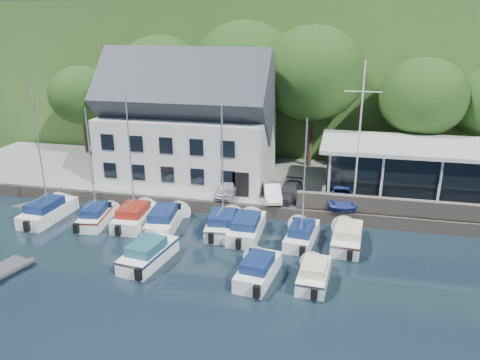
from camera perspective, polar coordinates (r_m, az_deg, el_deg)
The scene contains 31 objects.
ground at distance 25.94m, azimuth -2.71°, elevation -14.10°, with size 180.00×180.00×0.00m, color black.
quay at distance 41.21m, azimuth 3.62°, elevation -0.40°, with size 60.00×13.00×1.00m, color gray.
quay_face at distance 35.22m, azimuth 1.95°, elevation -3.83°, with size 60.00×0.30×1.00m, color #685E53.
hillside at distance 83.37m, azimuth 8.73°, elevation 14.54°, with size 160.00×75.00×16.00m, color #325A21.
field_patch at distance 90.98m, azimuth 14.73°, elevation 19.66°, with size 50.00×30.00×0.30m, color #5F6934.
harbor_building at distance 40.55m, azimuth -6.34°, elevation 6.33°, with size 14.40×8.20×8.70m, color silver, non-canonical shape.
club_pavilion at distance 38.91m, azimuth 19.55°, elevation 1.28°, with size 13.20×7.20×4.10m, color black, non-canonical shape.
seawall at distance 35.22m, azimuth 21.69°, elevation -3.31°, with size 18.00×0.50×1.20m, color #685E53.
gangway at distance 39.96m, azimuth -22.63°, elevation -3.30°, with size 1.20×6.00×1.40m, color #B7B8BC, non-canonical shape.
car_silver at distance 36.72m, azimuth -1.44°, elevation -0.96°, with size 1.48×3.68×1.25m, color silver.
car_white at distance 36.01m, azimuth 3.96°, elevation -1.49°, with size 1.23×3.53×1.16m, color white.
car_dgrey at distance 36.46m, azimuth 6.12°, elevation -1.33°, with size 1.58×3.88×1.13m, color #323237.
car_blue at distance 35.91m, azimuth 12.22°, elevation -1.78°, with size 1.58×4.00×1.37m, color navy.
flagpole at distance 34.25m, azimuth 14.33°, elevation 5.13°, with size 2.54×0.20×10.58m, color silver, non-canonical shape.
tree_0 at distance 50.55m, azimuth -18.55°, elevation 8.09°, with size 6.50×6.50×8.88m, color black, non-canonical shape.
tree_1 at distance 46.95m, azimuth -9.48°, elevation 9.85°, with size 8.65×8.65×11.82m, color black, non-canonical shape.
tree_2 at distance 44.19m, azimuth 0.63°, elevation 10.44°, with size 9.64×9.64×13.18m, color black, non-canonical shape.
tree_3 at distance 43.61m, azimuth 8.72°, elevation 9.86°, with size 9.37×9.37×12.80m, color black, non-canonical shape.
tree_4 at distance 43.63m, azimuth 21.12°, elevation 7.12°, with size 7.50×7.50×10.25m, color black, non-canonical shape.
boat_r1_0 at distance 36.50m, azimuth -23.15°, elevation 2.56°, with size 2.11×7.15×9.57m, color white, non-canonical shape.
boat_r1_1 at distance 34.55m, azimuth -17.70°, elevation 1.61°, with size 1.75×5.82×8.73m, color white, non-canonical shape.
boat_r1_2 at distance 33.55m, azimuth -13.19°, elevation 2.03°, with size 2.19×6.43×9.31m, color white, non-canonical shape.
boat_r1_3 at distance 33.90m, azimuth -9.15°, elevation -4.51°, with size 2.00×7.07×1.55m, color white, non-canonical shape.
boat_r1_4 at distance 31.36m, azimuth -2.17°, elevation 1.43°, with size 2.19×5.99×9.39m, color white, non-canonical shape.
boat_r1_5 at distance 32.35m, azimuth 0.83°, elevation -5.51°, with size 2.13×6.72×1.48m, color white, non-canonical shape.
boat_r1_6 at distance 30.37m, azimuth 7.83°, elevation -0.41°, with size 1.84×6.22×8.32m, color white, non-canonical shape.
boat_r1_7 at distance 31.80m, azimuth 12.95°, elevation -6.48°, with size 1.97×6.55×1.48m, color white, non-canonical shape.
boat_r2_2 at distance 29.37m, azimuth -11.10°, elevation -8.52°, with size 2.05×6.27×1.53m, color white, non-canonical shape.
boat_r2_3 at distance 27.23m, azimuth 2.25°, elevation -10.59°, with size 1.87×5.90×1.44m, color white, non-canonical shape.
boat_r2_4 at distance 27.19m, azimuth 9.04°, elevation -10.94°, with size 1.73×5.35×1.39m, color white, non-canonical shape.
dinghy_1 at distance 31.18m, azimuth -26.70°, elevation -9.54°, with size 1.67×2.78×0.65m, color #3B3B40, non-canonical shape.
Camera 1 is at (5.86, -20.93, 14.15)m, focal length 35.00 mm.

